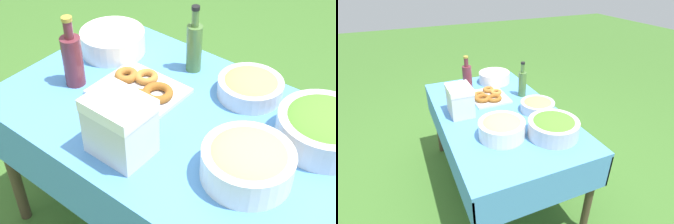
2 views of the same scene
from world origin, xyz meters
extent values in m
plane|color=#3D6B28|center=(0.00, 0.00, 0.00)|extent=(14.00, 14.00, 0.00)
cube|color=#4C8CD1|center=(0.00, 0.00, 0.68)|extent=(1.42, 0.84, 0.02)
cube|color=#4C8CD1|center=(0.00, -0.41, 0.56)|extent=(1.42, 0.01, 0.22)
cube|color=#4C8CD1|center=(0.00, 0.41, 0.56)|extent=(1.42, 0.01, 0.22)
cube|color=#4C8CD1|center=(-0.71, 0.00, 0.56)|extent=(0.01, 0.84, 0.22)
cube|color=#4C8CD1|center=(0.71, 0.00, 0.56)|extent=(0.01, 0.84, 0.22)
cylinder|color=#473828|center=(-0.65, -0.36, 0.34)|extent=(0.05, 0.05, 0.67)
cylinder|color=#473828|center=(0.65, -0.36, 0.34)|extent=(0.05, 0.05, 0.67)
cylinder|color=#473828|center=(0.65, 0.36, 0.34)|extent=(0.05, 0.05, 0.67)
cylinder|color=silver|center=(-0.42, -0.20, 0.75)|extent=(0.31, 0.31, 0.10)
ellipsoid|color=#51892D|center=(-0.42, -0.20, 0.79)|extent=(0.28, 0.28, 0.07)
cylinder|color=white|center=(-0.30, 0.10, 0.75)|extent=(0.29, 0.29, 0.10)
ellipsoid|color=tan|center=(-0.30, 0.10, 0.79)|extent=(0.25, 0.25, 0.07)
cube|color=silver|center=(0.24, -0.01, 0.70)|extent=(0.32, 0.27, 0.02)
torus|color=#A36628|center=(0.27, 0.05, 0.72)|extent=(0.11, 0.11, 0.02)
torus|color=#B27533|center=(0.26, -0.08, 0.73)|extent=(0.09, 0.09, 0.03)
torus|color=#A36628|center=(0.33, -0.04, 0.73)|extent=(0.13, 0.13, 0.03)
torus|color=#93561E|center=(0.16, -0.03, 0.73)|extent=(0.14, 0.14, 0.03)
torus|color=#93561E|center=(0.19, 0.06, 0.73)|extent=(0.17, 0.17, 0.03)
cylinder|color=white|center=(0.52, -0.17, 0.70)|extent=(0.27, 0.27, 0.01)
cylinder|color=white|center=(0.52, -0.17, 0.71)|extent=(0.27, 0.27, 0.01)
cylinder|color=white|center=(0.52, -0.17, 0.73)|extent=(0.27, 0.27, 0.01)
cylinder|color=white|center=(0.52, -0.17, 0.74)|extent=(0.27, 0.27, 0.01)
cylinder|color=white|center=(0.52, -0.17, 0.75)|extent=(0.27, 0.27, 0.01)
cylinder|color=white|center=(0.52, -0.17, 0.76)|extent=(0.27, 0.27, 0.01)
cylinder|color=white|center=(0.52, -0.17, 0.77)|extent=(0.27, 0.27, 0.01)
cylinder|color=white|center=(0.52, -0.17, 0.79)|extent=(0.27, 0.27, 0.01)
cylinder|color=#4C7238|center=(0.17, -0.28, 0.80)|extent=(0.06, 0.06, 0.20)
cylinder|color=#4C7238|center=(0.17, -0.28, 0.93)|extent=(0.03, 0.03, 0.07)
cylinder|color=black|center=(0.17, -0.28, 0.97)|extent=(0.03, 0.03, 0.01)
cylinder|color=maroon|center=(0.48, 0.09, 0.80)|extent=(0.08, 0.08, 0.20)
cylinder|color=maroon|center=(0.48, 0.09, 0.93)|extent=(0.03, 0.03, 0.07)
cylinder|color=#A58C33|center=(0.48, 0.09, 0.98)|extent=(0.04, 0.04, 0.01)
cylinder|color=silver|center=(-0.10, -0.27, 0.73)|extent=(0.25, 0.25, 0.07)
ellipsoid|color=#ADCC59|center=(-0.10, -0.27, 0.75)|extent=(0.22, 0.22, 0.06)
cube|color=silver|center=(0.08, 0.25, 0.78)|extent=(0.19, 0.16, 0.17)
cube|color=white|center=(0.08, 0.25, 0.89)|extent=(0.20, 0.16, 0.04)
camera|label=1|loc=(-0.73, 1.02, 1.78)|focal=50.00mm
camera|label=2|loc=(-1.54, 0.61, 1.62)|focal=28.00mm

